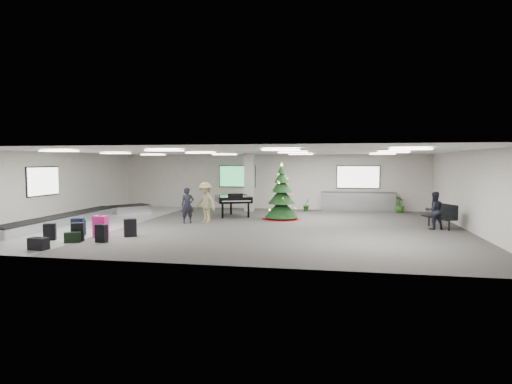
% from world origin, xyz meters
% --- Properties ---
extents(ground, '(18.00, 18.00, 0.00)m').
position_xyz_m(ground, '(0.00, 0.00, 0.00)').
color(ground, '#353330').
rests_on(ground, ground).
extents(room_envelope, '(18.02, 14.02, 3.21)m').
position_xyz_m(room_envelope, '(-0.38, 0.67, 2.33)').
color(room_envelope, '#A9A29A').
rests_on(room_envelope, ground).
extents(baggage_carousel, '(2.28, 9.71, 0.43)m').
position_xyz_m(baggage_carousel, '(-7.84, -0.08, 0.21)').
color(baggage_carousel, silver).
rests_on(baggage_carousel, ground).
extents(service_counter, '(4.05, 0.65, 1.08)m').
position_xyz_m(service_counter, '(5.00, 6.65, 0.55)').
color(service_counter, silver).
rests_on(service_counter, ground).
extents(suitcase_0, '(0.47, 0.37, 0.66)m').
position_xyz_m(suitcase_0, '(-5.04, -4.49, 0.32)').
color(suitcase_0, black).
rests_on(suitcase_0, ground).
extents(suitcase_1, '(0.42, 0.27, 0.63)m').
position_xyz_m(suitcase_1, '(-4.11, -4.54, 0.31)').
color(suitcase_1, black).
rests_on(suitcase_1, ground).
extents(pink_suitcase, '(0.53, 0.32, 0.81)m').
position_xyz_m(pink_suitcase, '(-4.64, -3.69, 0.40)').
color(pink_suitcase, '#F62089').
rests_on(pink_suitcase, ground).
extents(suitcase_3, '(0.49, 0.45, 0.68)m').
position_xyz_m(suitcase_3, '(-3.67, -3.33, 0.33)').
color(suitcase_3, black).
rests_on(suitcase_3, ground).
extents(navy_suitcase, '(0.49, 0.35, 0.69)m').
position_xyz_m(navy_suitcase, '(-5.58, -3.64, 0.34)').
color(navy_suitcase, black).
rests_on(navy_suitcase, ground).
extents(suitcase_5, '(0.44, 0.34, 0.61)m').
position_xyz_m(suitcase_5, '(-6.09, -4.54, 0.30)').
color(suitcase_5, black).
rests_on(suitcase_5, ground).
extents(green_duffel, '(0.59, 0.51, 0.37)m').
position_xyz_m(green_duffel, '(-5.06, -4.76, 0.18)').
color(green_duffel, black).
rests_on(green_duffel, ground).
extents(suitcase_8, '(0.43, 0.36, 0.58)m').
position_xyz_m(suitcase_8, '(-5.68, -3.34, 0.28)').
color(suitcase_8, black).
rests_on(suitcase_8, ground).
extents(black_duffel, '(0.61, 0.38, 0.40)m').
position_xyz_m(black_duffel, '(-5.36, -6.08, 0.19)').
color(black_duffel, black).
rests_on(black_duffel, ground).
extents(christmas_tree, '(1.92, 1.92, 2.74)m').
position_xyz_m(christmas_tree, '(1.22, 2.46, 0.94)').
color(christmas_tree, maroon).
rests_on(christmas_tree, ground).
extents(grand_piano, '(2.30, 2.58, 1.21)m').
position_xyz_m(grand_piano, '(-1.33, 3.16, 0.86)').
color(grand_piano, black).
rests_on(grand_piano, ground).
extents(bench, '(1.17, 1.71, 1.03)m').
position_xyz_m(bench, '(8.09, 0.82, 0.58)').
color(bench, black).
rests_on(bench, ground).
extents(traveler_a, '(0.70, 0.64, 1.61)m').
position_xyz_m(traveler_a, '(-2.78, 0.41, 0.80)').
color(traveler_a, black).
rests_on(traveler_a, ground).
extents(traveler_b, '(1.37, 1.16, 1.83)m').
position_xyz_m(traveler_b, '(-2.02, 0.68, 0.92)').
color(traveler_b, '#8E8358').
rests_on(traveler_b, ground).
extents(traveler_bench, '(0.89, 0.78, 1.54)m').
position_xyz_m(traveler_bench, '(7.72, 0.53, 0.77)').
color(traveler_bench, black).
rests_on(traveler_bench, ground).
extents(potted_plant_left, '(0.50, 0.53, 0.75)m').
position_xyz_m(potted_plant_left, '(2.18, 6.04, 0.37)').
color(potted_plant_left, '#1A3C13').
rests_on(potted_plant_left, ground).
extents(potted_plant_right, '(0.70, 0.70, 0.91)m').
position_xyz_m(potted_plant_right, '(7.18, 6.30, 0.45)').
color(potted_plant_right, '#1A3C13').
rests_on(potted_plant_right, ground).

